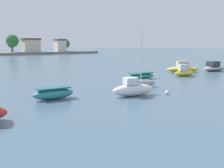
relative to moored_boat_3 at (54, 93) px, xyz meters
name	(u,v)px	position (x,y,z in m)	size (l,w,h in m)	color
moored_boat_3	(54,93)	(0.00, 0.00, 0.00)	(3.57, 1.41, 1.02)	teal
moored_boat_4	(133,89)	(6.46, -2.73, 0.15)	(4.20, 2.02, 1.68)	white
moored_boat_5	(141,83)	(10.04, 0.27, -0.01)	(3.47, 1.90, 6.18)	#9E9EA3
moored_boat_6	(141,76)	(14.15, 5.15, -0.08)	(4.23, 1.82, 0.88)	teal
moored_boat_7	(184,72)	(21.27, 3.92, 0.09)	(3.47, 1.85, 1.72)	yellow
moored_boat_8	(183,68)	(25.30, 7.55, 0.12)	(5.60, 4.49, 1.81)	yellow
moored_boat_9	(214,67)	(31.07, 5.62, 0.12)	(5.08, 2.12, 1.66)	#9E9EA3
mooring_buoy_1	(167,92)	(9.47, -4.03, -0.30)	(0.38, 0.38, 0.38)	white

